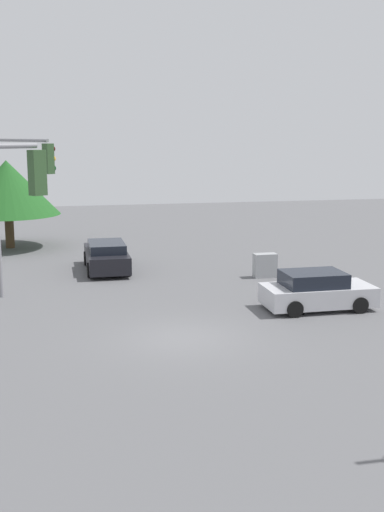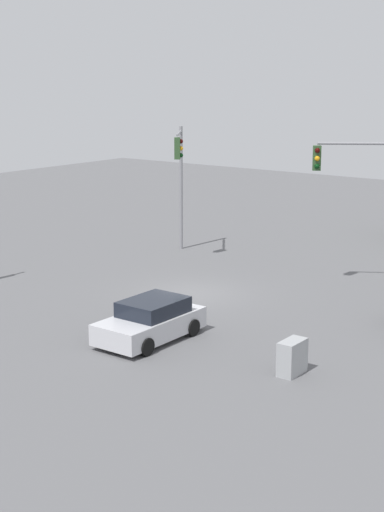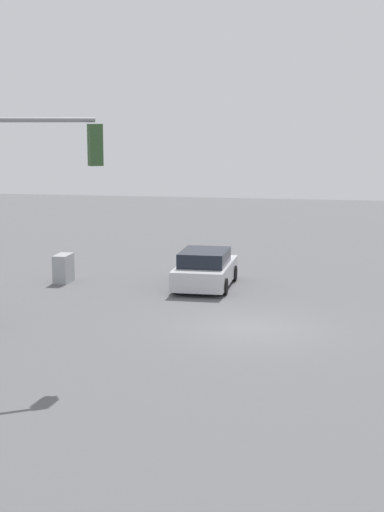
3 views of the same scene
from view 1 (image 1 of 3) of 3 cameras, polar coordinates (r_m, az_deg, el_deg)
ground_plane at (r=21.00m, az=-0.80°, el=-7.32°), size 80.00×80.00×0.00m
sedan_dark at (r=31.28m, az=-7.61°, el=-0.02°), size 2.02×4.73×1.42m
sedan_silver at (r=24.69m, az=11.02°, el=-3.08°), size 4.13×2.06×1.44m
traffic_signal_main at (r=25.20m, az=-15.39°, el=5.78°), size 2.45×3.54×6.55m
electrical_cabinet at (r=29.79m, az=6.50°, el=-0.83°), size 1.04×0.55×1.10m
tree_corner at (r=38.36m, az=-16.10°, el=5.85°), size 5.92×5.92×5.05m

